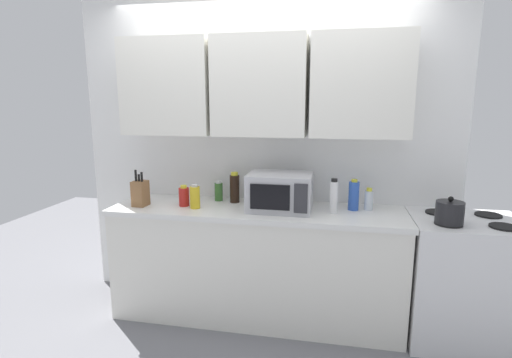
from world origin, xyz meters
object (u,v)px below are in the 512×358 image
object	(u,v)px
bottle_clear_tall	(369,200)
knife_block	(140,193)
bottle_red_sauce	(184,196)
bottle_yellow_mustard	(195,197)
stove_range	(463,280)
bottle_green_oil	(219,191)
bottle_blue_cleaner	(354,196)
bottle_soy_dark	(235,188)
kettle	(450,212)
microwave	(280,192)
bottle_white_jar	(334,197)

from	to	relation	value
bottle_clear_tall	knife_block	bearing A→B (deg)	-172.76
bottle_red_sauce	bottle_yellow_mustard	distance (m)	0.12
stove_range	bottle_green_oil	xyz separation A→B (m)	(-1.88, 0.19, 0.53)
stove_range	bottle_yellow_mustard	xyz separation A→B (m)	(-1.99, -0.07, 0.54)
bottle_blue_cleaner	bottle_clear_tall	distance (m)	0.12
knife_block	bottle_green_oil	xyz separation A→B (m)	(0.56, 0.28, -0.02)
bottle_soy_dark	stove_range	bearing A→B (deg)	-5.39
knife_block	bottle_soy_dark	size ratio (longest dim) A/B	1.15
kettle	bottle_blue_cleaner	distance (m)	0.67
bottle_blue_cleaner	bottle_clear_tall	bearing A→B (deg)	10.07
stove_range	bottle_blue_cleaner	distance (m)	0.97
bottle_blue_cleaner	bottle_clear_tall	size ratio (longest dim) A/B	1.39
microwave	bottle_soy_dark	world-z (taller)	microwave
bottle_white_jar	stove_range	bearing A→B (deg)	0.47
stove_range	bottle_soy_dark	xyz separation A→B (m)	(-1.73, 0.16, 0.57)
bottle_red_sauce	bottle_green_oil	bearing A→B (deg)	44.64
bottle_green_oil	bottle_blue_cleaner	bearing A→B (deg)	-4.13
bottle_red_sauce	bottle_yellow_mustard	xyz separation A→B (m)	(0.11, -0.05, 0.01)
stove_range	knife_block	distance (m)	2.50
knife_block	bottle_white_jar	world-z (taller)	knife_block
kettle	knife_block	xyz separation A→B (m)	(-2.26, 0.05, 0.02)
kettle	bottle_clear_tall	world-z (taller)	kettle
knife_block	bottle_blue_cleaner	world-z (taller)	knife_block
bottle_soy_dark	bottle_yellow_mustard	distance (m)	0.35
stove_range	bottle_white_jar	bearing A→B (deg)	-179.53
kettle	microwave	world-z (taller)	microwave
kettle	bottle_clear_tall	xyz separation A→B (m)	(-0.50, 0.27, -0.01)
bottle_white_jar	bottle_yellow_mustard	distance (m)	1.06
bottle_yellow_mustard	microwave	bearing A→B (deg)	7.30
bottle_soy_dark	knife_block	bearing A→B (deg)	-160.27
stove_range	kettle	size ratio (longest dim) A/B	4.97
stove_range	bottle_white_jar	distance (m)	1.10
bottle_soy_dark	bottle_white_jar	bearing A→B (deg)	-12.11
kettle	bottle_green_oil	world-z (taller)	kettle
bottle_soy_dark	bottle_green_oil	size ratio (longest dim) A/B	1.49
kettle	bottle_white_jar	size ratio (longest dim) A/B	0.70
bottle_yellow_mustard	bottle_red_sauce	bearing A→B (deg)	155.82
stove_range	bottle_blue_cleaner	world-z (taller)	bottle_blue_cleaner
microwave	knife_block	xyz separation A→B (m)	(-1.10, -0.10, -0.04)
bottle_clear_tall	kettle	bearing A→B (deg)	-28.69
bottle_soy_dark	bottle_white_jar	size ratio (longest dim) A/B	0.96
stove_range	bottle_yellow_mustard	bearing A→B (deg)	-177.89
kettle	knife_block	bearing A→B (deg)	178.72
kettle	bottle_clear_tall	distance (m)	0.57
bottle_blue_cleaner	bottle_red_sauce	xyz separation A→B (m)	(-1.31, -0.14, -0.04)
bottle_blue_cleaner	stove_range	bearing A→B (deg)	-8.29
stove_range	bottle_soy_dark	distance (m)	1.83
knife_block	kettle	bearing A→B (deg)	-1.28
bottle_blue_cleaner	knife_block	bearing A→B (deg)	-172.96
bottle_blue_cleaner	bottle_green_oil	distance (m)	1.09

